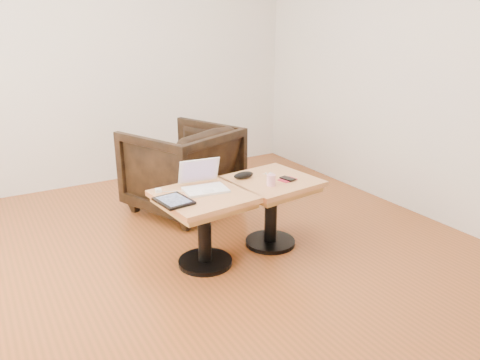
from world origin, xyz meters
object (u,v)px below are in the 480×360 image
striped_cup (271,180)px  armchair (182,169)px  side_table_left (204,212)px  laptop (203,183)px  side_table_right (271,196)px

striped_cup → armchair: (-0.21, 1.13, -0.19)m
striped_cup → side_table_left: bearing=169.3°
side_table_left → laptop: (0.05, 0.09, 0.18)m
side_table_left → armchair: armchair is taller
striped_cup → side_table_right: bearing=54.0°
side_table_left → armchair: (0.29, 1.04, -0.01)m
side_table_left → side_table_right: bearing=-2.7°
side_table_left → armchair: size_ratio=0.75×
side_table_right → armchair: size_ratio=0.77×
side_table_left → striped_cup: bearing=-16.0°
armchair → striped_cup: bearing=78.4°
armchair → laptop: bearing=53.6°
side_table_right → armchair: (-0.29, 1.01, -0.01)m
side_table_right → laptop: (-0.54, 0.07, 0.18)m
side_table_left → side_table_right: size_ratio=0.98×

